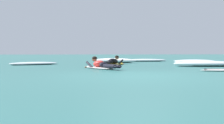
{
  "coord_description": "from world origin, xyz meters",
  "views": [
    {
      "loc": [
        -1.68,
        -7.52,
        0.67
      ],
      "look_at": [
        -0.12,
        4.97,
        0.21
      ],
      "focal_mm": 43.82,
      "sensor_mm": 36.0,
      "label": 1
    }
  ],
  "objects": [
    {
      "name": "whitewater_mid_left",
      "position": [
        4.23,
        4.64,
        0.12
      ],
      "size": [
        3.04,
        1.51,
        0.26
      ],
      "color": "white",
      "rests_on": "ground"
    },
    {
      "name": "ground_plane",
      "position": [
        0.0,
        10.0,
        0.0
      ],
      "size": [
        120.0,
        120.0,
        0.0
      ],
      "primitive_type": "plane",
      "color": "#387A75"
    },
    {
      "name": "whitewater_far_band",
      "position": [
        3.07,
        11.42,
        0.09
      ],
      "size": [
        3.07,
        0.95,
        0.19
      ],
      "color": "white",
      "rests_on": "ground"
    },
    {
      "name": "whitewater_back",
      "position": [
        -3.98,
        7.21,
        0.07
      ],
      "size": [
        2.66,
        1.7,
        0.15
      ],
      "color": "white",
      "rests_on": "ground"
    },
    {
      "name": "whitewater_mid_right",
      "position": [
        5.48,
        8.64,
        0.1
      ],
      "size": [
        2.69,
        1.39,
        0.21
      ],
      "color": "white",
      "rests_on": "ground"
    },
    {
      "name": "whitewater_front",
      "position": [
        0.6,
        9.43,
        0.13
      ],
      "size": [
        2.87,
        1.69,
        0.29
      ],
      "color": "white",
      "rests_on": "ground"
    },
    {
      "name": "surfer_far",
      "position": [
        0.05,
        6.36,
        0.14
      ],
      "size": [
        1.82,
        2.36,
        0.54
      ],
      "color": "yellow",
      "rests_on": "ground"
    },
    {
      "name": "surfer_near",
      "position": [
        -0.78,
        3.38,
        0.14
      ],
      "size": [
        1.43,
        2.32,
        0.54
      ],
      "color": "white",
      "rests_on": "ground"
    }
  ]
}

